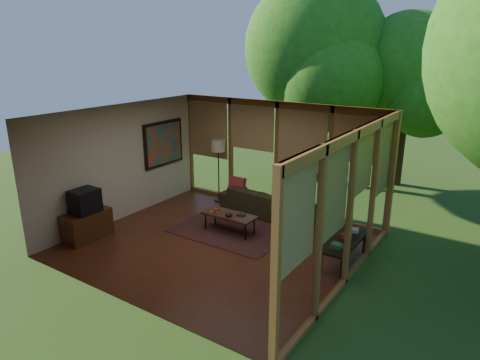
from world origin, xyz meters
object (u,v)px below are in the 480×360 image
Objects in this scene: media_cabinet at (87,225)px; television at (85,201)px; sofa at (264,202)px; floor_lamp at (218,149)px; coffee_table at (229,216)px; side_console at (341,241)px.

television is at bearing 0.00° from media_cabinet.
floor_lamp is (-1.47, 0.16, 1.09)m from sofa.
side_console is (2.53, 0.08, 0.02)m from coffee_table.
media_cabinet is at bearing 180.00° from television.
floor_lamp is at bearing 75.06° from television.
coffee_table is at bearing 92.12° from sofa.
media_cabinet is (-2.41, -3.29, -0.01)m from sofa.
sofa is 2.14× the size of media_cabinet.
floor_lamp is at bearing -1.08° from sofa.
television reaches higher than sofa.
sofa is 1.35m from coffee_table.
television is (0.02, 0.00, 0.55)m from media_cabinet.
floor_lamp is (0.94, 3.45, 1.11)m from media_cabinet.
media_cabinet is 0.55m from television.
television reaches higher than media_cabinet.
coffee_table is at bearing 39.77° from media_cabinet.
coffee_table is at bearing -47.11° from floor_lamp.
side_console is (4.87, 2.02, 0.11)m from media_cabinet.
floor_lamp is (0.92, 3.45, 0.56)m from television.
media_cabinet reaches higher than coffee_table.
sofa is 1.53× the size of side_console.
media_cabinet is 0.83× the size of coffee_table.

